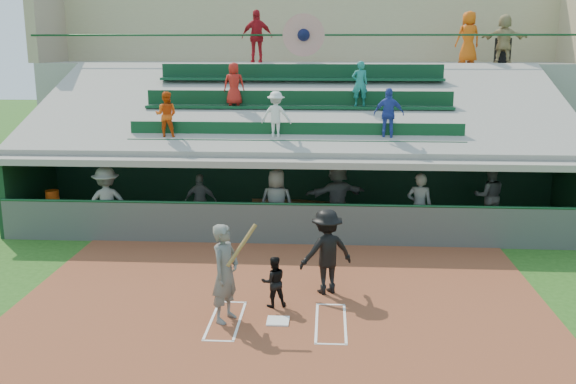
# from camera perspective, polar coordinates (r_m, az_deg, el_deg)

# --- Properties ---
(ground) EXTENTS (100.00, 100.00, 0.00)m
(ground) POSITION_cam_1_polar(r_m,az_deg,el_deg) (12.70, -0.90, -11.53)
(ground) COLOR #245317
(ground) RESTS_ON ground
(dirt_slab) EXTENTS (11.00, 9.00, 0.02)m
(dirt_slab) POSITION_cam_1_polar(r_m,az_deg,el_deg) (13.15, -0.72, -10.59)
(dirt_slab) COLOR brown
(dirt_slab) RESTS_ON ground
(home_plate) EXTENTS (0.43, 0.43, 0.03)m
(home_plate) POSITION_cam_1_polar(r_m,az_deg,el_deg) (12.69, -0.90, -11.38)
(home_plate) COLOR white
(home_plate) RESTS_ON dirt_slab
(batters_box_chalk) EXTENTS (2.65, 1.85, 0.01)m
(batters_box_chalk) POSITION_cam_1_polar(r_m,az_deg,el_deg) (12.69, -0.90, -11.43)
(batters_box_chalk) COLOR white
(batters_box_chalk) RESTS_ON dirt_slab
(dugout_floor) EXTENTS (16.00, 3.50, 0.04)m
(dugout_floor) POSITION_cam_1_polar(r_m,az_deg,el_deg) (19.03, 0.69, -3.03)
(dugout_floor) COLOR gray
(dugout_floor) RESTS_ON ground
(concourse_slab) EXTENTS (20.00, 3.00, 4.60)m
(concourse_slab) POSITION_cam_1_polar(r_m,az_deg,el_deg) (25.21, 1.49, 6.21)
(concourse_slab) COLOR gray
(concourse_slab) RESTS_ON ground
(grandstand) EXTENTS (20.40, 10.40, 7.80)m
(grandstand) POSITION_cam_1_polar(r_m,az_deg,el_deg) (22.25, 1.19, 5.21)
(grandstand) COLOR #4D524D
(grandstand) RESTS_ON ground
(batter_at_plate) EXTENTS (0.98, 0.84, 1.95)m
(batter_at_plate) POSITION_cam_1_polar(r_m,az_deg,el_deg) (12.46, -5.59, -7.15)
(batter_at_plate) COLOR #535550
(batter_at_plate) RESTS_ON dirt_slab
(catcher) EXTENTS (0.61, 0.54, 1.07)m
(catcher) POSITION_cam_1_polar(r_m,az_deg,el_deg) (13.20, -1.29, -7.96)
(catcher) COLOR black
(catcher) RESTS_ON dirt_slab
(home_umpire) EXTENTS (1.37, 1.12, 1.85)m
(home_umpire) POSITION_cam_1_polar(r_m,az_deg,el_deg) (13.80, 3.44, -5.31)
(home_umpire) COLOR black
(home_umpire) RESTS_ON dirt_slab
(dugout_bench) EXTENTS (13.00, 4.05, 0.40)m
(dugout_bench) POSITION_cam_1_polar(r_m,az_deg,el_deg) (20.30, 1.22, -1.37)
(dugout_bench) COLOR olive
(dugout_bench) RESTS_ON dugout_floor
(white_table) EXTENTS (0.99, 0.86, 0.73)m
(white_table) POSITION_cam_1_polar(r_m,az_deg,el_deg) (19.86, -20.13, -2.01)
(white_table) COLOR silver
(white_table) RESTS_ON dugout_floor
(water_cooler) EXTENTS (0.38, 0.38, 0.38)m
(water_cooler) POSITION_cam_1_polar(r_m,az_deg,el_deg) (19.79, -20.21, -0.40)
(water_cooler) COLOR #E54C0D
(water_cooler) RESTS_ON white_table
(dugout_player_a) EXTENTS (1.45, 1.15, 1.97)m
(dugout_player_a) POSITION_cam_1_polar(r_m,az_deg,el_deg) (18.35, -15.81, -0.89)
(dugout_player_a) COLOR #5C5F5A
(dugout_player_a) RESTS_ON dugout_floor
(dugout_player_b) EXTENTS (0.94, 0.40, 1.60)m
(dugout_player_b) POSITION_cam_1_polar(r_m,az_deg,el_deg) (18.71, -7.77, -0.84)
(dugout_player_b) COLOR #535550
(dugout_player_b) RESTS_ON dugout_floor
(dugout_player_c) EXTENTS (1.00, 0.72, 1.92)m
(dugout_player_c) POSITION_cam_1_polar(r_m,az_deg,el_deg) (17.65, -1.02, -1.02)
(dugout_player_c) COLOR #545752
(dugout_player_c) RESTS_ON dugout_floor
(dugout_player_d) EXTENTS (1.89, 1.18, 1.95)m
(dugout_player_d) POSITION_cam_1_polar(r_m,az_deg,el_deg) (18.53, 4.40, -0.33)
(dugout_player_d) COLOR #545551
(dugout_player_d) RESTS_ON dugout_floor
(dugout_player_e) EXTENTS (0.76, 0.58, 1.87)m
(dugout_player_e) POSITION_cam_1_polar(r_m,az_deg,el_deg) (17.75, 11.59, -1.30)
(dugout_player_e) COLOR #51544F
(dugout_player_e) RESTS_ON dugout_floor
(dugout_player_f) EXTENTS (0.89, 0.70, 1.81)m
(dugout_player_f) POSITION_cam_1_polar(r_m,az_deg,el_deg) (19.64, 17.45, -0.34)
(dugout_player_f) COLOR #575954
(dugout_player_f) RESTS_ON dugout_floor
(trash_bin) EXTENTS (0.60, 0.60, 0.90)m
(trash_bin) POSITION_cam_1_polar(r_m,az_deg,el_deg) (25.65, 18.55, 11.84)
(trash_bin) COLOR black
(trash_bin) RESTS_ON concourse_slab
(concourse_staff_a) EXTENTS (1.18, 0.66, 1.90)m
(concourse_staff_a) POSITION_cam_1_polar(r_m,az_deg,el_deg) (23.85, -2.77, 13.63)
(concourse_staff_a) COLOR #AD131D
(concourse_staff_a) RESTS_ON concourse_slab
(concourse_staff_b) EXTENTS (1.03, 0.81, 1.85)m
(concourse_staff_b) POSITION_cam_1_polar(r_m,az_deg,el_deg) (24.80, 15.72, 13.10)
(concourse_staff_b) COLOR #D4520C
(concourse_staff_b) RESTS_ON concourse_slab
(concourse_staff_c) EXTENTS (1.69, 0.96, 1.74)m
(concourse_staff_c) POSITION_cam_1_polar(r_m,az_deg,el_deg) (25.03, 18.65, 12.78)
(concourse_staff_c) COLOR tan
(concourse_staff_c) RESTS_ON concourse_slab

